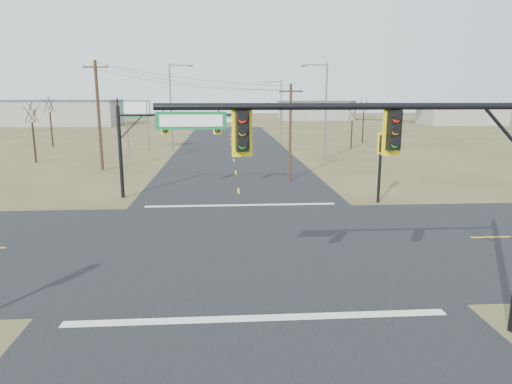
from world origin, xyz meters
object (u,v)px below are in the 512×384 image
(utility_pole_near, at_px, (290,130))
(bare_tree_a, at_px, (31,112))
(utility_pole_far, at_px, (99,114))
(mast_arm_near, at_px, (403,157))
(mast_arm_far, at_px, (169,131))
(streetlight_c, at_px, (173,103))
(bare_tree_b, at_px, (49,104))
(bare_tree_d, at_px, (364,104))
(bare_tree_c, at_px, (352,113))
(highway_sign, at_px, (137,116))
(pedestal_signal_ne, at_px, (381,152))
(streetlight_b, at_px, (280,108))
(streetlight_a, at_px, (324,106))

(utility_pole_near, relative_size, bare_tree_a, 1.19)
(utility_pole_far, distance_m, bare_tree_a, 9.69)
(mast_arm_near, bearing_deg, mast_arm_far, 102.10)
(streetlight_c, bearing_deg, bare_tree_b, 139.47)
(utility_pole_far, bearing_deg, bare_tree_d, 36.49)
(bare_tree_c, bearing_deg, highway_sign, -178.37)
(streetlight_c, relative_size, bare_tree_b, 1.47)
(pedestal_signal_ne, xyz_separation_m, bare_tree_d, (10.48, 38.27, 2.22))
(pedestal_signal_ne, bearing_deg, highway_sign, 124.07)
(bare_tree_d, bearing_deg, mast_arm_far, -124.21)
(bare_tree_c, bearing_deg, utility_pole_far, -150.84)
(pedestal_signal_ne, distance_m, utility_pole_far, 25.99)
(pedestal_signal_ne, bearing_deg, mast_arm_near, -108.42)
(mast_arm_near, xyz_separation_m, bare_tree_c, (11.72, 46.66, -0.61))
(streetlight_b, bearing_deg, streetlight_a, -77.16)
(highway_sign, bearing_deg, utility_pole_near, -54.41)
(mast_arm_near, height_order, streetlight_a, streetlight_a)
(utility_pole_far, relative_size, streetlight_a, 0.98)
(utility_pole_near, bearing_deg, streetlight_c, 119.18)
(streetlight_a, bearing_deg, utility_pole_far, -174.08)
(utility_pole_far, distance_m, streetlight_b, 29.74)
(streetlight_b, bearing_deg, mast_arm_far, -104.49)
(bare_tree_a, height_order, bare_tree_b, bare_tree_b)
(streetlight_a, bearing_deg, mast_arm_near, -107.12)
(utility_pole_far, xyz_separation_m, streetlight_b, (19.30, 22.63, -0.13))
(streetlight_c, bearing_deg, mast_arm_near, -96.81)
(pedestal_signal_ne, bearing_deg, mast_arm_far, 167.61)
(highway_sign, distance_m, streetlight_b, 20.23)
(mast_arm_far, distance_m, bare_tree_a, 23.41)
(streetlight_c, height_order, bare_tree_a, streetlight_c)
(utility_pole_far, height_order, bare_tree_c, utility_pole_far)
(mast_arm_near, relative_size, mast_arm_far, 1.18)
(streetlight_a, bearing_deg, bare_tree_c, 51.19)
(utility_pole_far, height_order, bare_tree_d, utility_pole_far)
(mast_arm_near, height_order, bare_tree_a, mast_arm_near)
(mast_arm_far, bearing_deg, utility_pole_near, 39.41)
(bare_tree_b, bearing_deg, streetlight_c, -20.03)
(mast_arm_far, relative_size, streetlight_b, 0.99)
(mast_arm_far, bearing_deg, bare_tree_c, 61.63)
(pedestal_signal_ne, bearing_deg, utility_pole_far, 144.44)
(pedestal_signal_ne, bearing_deg, utility_pole_near, 118.43)
(mast_arm_near, xyz_separation_m, streetlight_c, (-11.03, 45.27, 0.73))
(bare_tree_b, relative_size, bare_tree_c, 1.22)
(utility_pole_near, distance_m, utility_pole_far, 17.92)
(bare_tree_a, distance_m, bare_tree_c, 37.43)
(utility_pole_far, distance_m, highway_sign, 14.83)
(streetlight_b, relative_size, bare_tree_c, 1.52)
(bare_tree_d, bearing_deg, mast_arm_near, -105.97)
(bare_tree_d, bearing_deg, streetlight_b, -175.85)
(mast_arm_far, distance_m, streetlight_c, 26.30)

